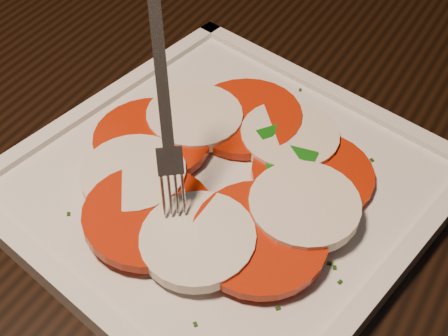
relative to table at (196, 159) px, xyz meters
name	(u,v)px	position (x,y,z in m)	size (l,w,h in m)	color
table	(196,159)	(0.00, 0.00, 0.00)	(1.22, 0.83, 0.75)	black
plate	(224,187)	(0.10, -0.10, 0.11)	(0.31, 0.31, 0.01)	silver
caprese_salad	(224,172)	(0.10, -0.10, 0.12)	(0.25, 0.26, 0.02)	#BC1B04
fork	(163,94)	(0.07, -0.13, 0.21)	(0.03, 0.07, 0.16)	white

